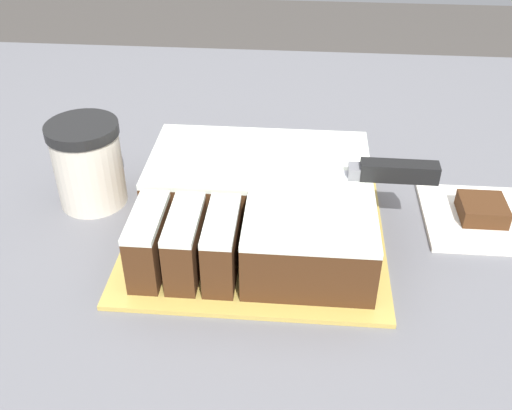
{
  "coord_description": "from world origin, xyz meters",
  "views": [
    {
      "loc": [
        0.11,
        -0.69,
        1.36
      ],
      "look_at": [
        0.06,
        -0.09,
        0.94
      ],
      "focal_mm": 42.0,
      "sensor_mm": 36.0,
      "label": 1
    }
  ],
  "objects_px": {
    "coffee_cup": "(88,164)",
    "brownie": "(482,209)",
    "cake_board": "(256,231)",
    "cake": "(259,203)",
    "knife": "(368,171)"
  },
  "relations": [
    {
      "from": "knife",
      "to": "coffee_cup",
      "type": "relative_size",
      "value": 2.73
    },
    {
      "from": "cake_board",
      "to": "coffee_cup",
      "type": "xyz_separation_m",
      "value": [
        -0.23,
        0.05,
        0.06
      ]
    },
    {
      "from": "coffee_cup",
      "to": "cake_board",
      "type": "bearing_deg",
      "value": -13.54
    },
    {
      "from": "cake_board",
      "to": "coffee_cup",
      "type": "height_order",
      "value": "coffee_cup"
    },
    {
      "from": "coffee_cup",
      "to": "brownie",
      "type": "distance_m",
      "value": 0.52
    },
    {
      "from": "coffee_cup",
      "to": "brownie",
      "type": "height_order",
      "value": "coffee_cup"
    },
    {
      "from": "cake",
      "to": "knife",
      "type": "height_order",
      "value": "knife"
    },
    {
      "from": "coffee_cup",
      "to": "brownie",
      "type": "relative_size",
      "value": 2.02
    },
    {
      "from": "cake",
      "to": "cake_board",
      "type": "bearing_deg",
      "value": -136.8
    },
    {
      "from": "knife",
      "to": "cake_board",
      "type": "bearing_deg",
      "value": 6.67
    },
    {
      "from": "cake_board",
      "to": "brownie",
      "type": "height_order",
      "value": "brownie"
    },
    {
      "from": "cake_board",
      "to": "cake",
      "type": "height_order",
      "value": "cake"
    },
    {
      "from": "brownie",
      "to": "cake_board",
      "type": "bearing_deg",
      "value": -169.69
    },
    {
      "from": "cake_board",
      "to": "cake",
      "type": "distance_m",
      "value": 0.04
    },
    {
      "from": "cake_board",
      "to": "cake",
      "type": "relative_size",
      "value": 1.15
    }
  ]
}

